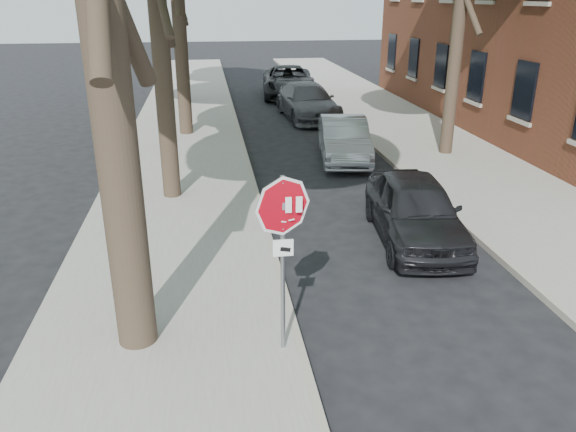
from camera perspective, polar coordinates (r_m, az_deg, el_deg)
name	(u,v)px	position (r m, az deg, el deg)	size (l,w,h in m)	color
ground	(330,350)	(8.55, 4.28, -13.38)	(120.00, 120.00, 0.00)	black
sidewalk_left	(182,148)	(19.45, -10.67, 6.80)	(4.00, 55.00, 0.12)	gray
sidewalk_right	(423,139)	(20.87, 13.51, 7.58)	(4.00, 55.00, 0.12)	gray
curb_left	(243,146)	(19.47, -4.60, 7.13)	(0.12, 55.00, 0.13)	#9E9384
curb_right	(367,141)	(20.21, 8.05, 7.53)	(0.12, 55.00, 0.13)	#9E9384
stop_sign	(283,232)	(7.46, -0.52, -1.62)	(0.76, 0.34, 2.61)	gray
car_a	(415,209)	(12.06, 12.77, 0.65)	(1.64, 4.07, 1.39)	black
car_b	(344,139)	(17.85, 5.71, 7.75)	(1.40, 4.02, 1.33)	#9A9CA1
car_c	(308,101)	(24.08, 2.00, 11.55)	(2.00, 4.93, 1.43)	#444549
car_d	(289,82)	(29.46, 0.06, 13.50)	(2.54, 5.51, 1.53)	black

